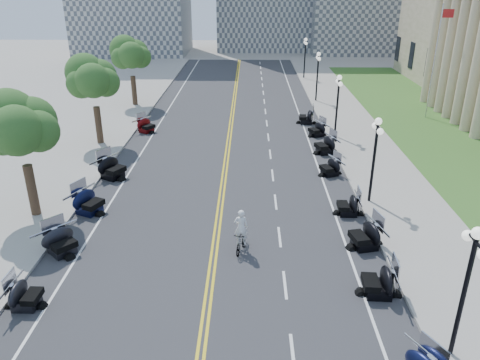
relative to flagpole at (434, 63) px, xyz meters
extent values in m
plane|color=gray|center=(-18.00, -22.00, -5.00)|extent=(160.00, 160.00, 0.00)
cube|color=#333335|center=(-18.00, -12.00, -5.00)|extent=(16.00, 90.00, 0.01)
cube|color=yellow|center=(-18.12, -12.00, -4.99)|extent=(0.12, 90.00, 0.00)
cube|color=yellow|center=(-17.88, -12.00, -4.99)|extent=(0.12, 90.00, 0.00)
cube|color=white|center=(-11.60, -12.00, -4.99)|extent=(0.12, 90.00, 0.00)
cube|color=white|center=(-24.40, -12.00, -4.99)|extent=(0.12, 90.00, 0.00)
cube|color=white|center=(-14.80, -30.00, -4.99)|extent=(0.12, 2.00, 0.00)
cube|color=white|center=(-14.80, -26.00, -4.99)|extent=(0.12, 2.00, 0.00)
cube|color=white|center=(-14.80, -22.00, -4.99)|extent=(0.12, 2.00, 0.00)
cube|color=white|center=(-14.80, -18.00, -4.99)|extent=(0.12, 2.00, 0.00)
cube|color=white|center=(-14.80, -14.00, -4.99)|extent=(0.12, 2.00, 0.00)
cube|color=white|center=(-14.80, -10.00, -4.99)|extent=(0.12, 2.00, 0.00)
cube|color=white|center=(-14.80, -6.00, -4.99)|extent=(0.12, 2.00, 0.00)
cube|color=white|center=(-14.80, -2.00, -4.99)|extent=(0.12, 2.00, 0.00)
cube|color=white|center=(-14.80, 2.00, -4.99)|extent=(0.12, 2.00, 0.00)
cube|color=white|center=(-14.80, 6.00, -4.99)|extent=(0.12, 2.00, 0.00)
cube|color=white|center=(-14.80, 10.00, -4.99)|extent=(0.12, 2.00, 0.00)
cube|color=white|center=(-14.80, 14.00, -4.99)|extent=(0.12, 2.00, 0.00)
cube|color=white|center=(-14.80, 18.00, -4.99)|extent=(0.12, 2.00, 0.00)
cube|color=white|center=(-14.80, 22.00, -4.99)|extent=(0.12, 2.00, 0.00)
cube|color=white|center=(-14.80, 26.00, -4.99)|extent=(0.12, 2.00, 0.00)
cube|color=white|center=(-14.80, 30.00, -4.99)|extent=(0.12, 2.00, 0.00)
cube|color=#9E9991|center=(-7.50, -12.00, -4.92)|extent=(5.00, 90.00, 0.15)
cube|color=#9E9991|center=(-28.50, -12.00, -4.92)|extent=(5.00, 90.00, 0.15)
cube|color=#356023|center=(-0.50, -4.00, -4.95)|extent=(9.00, 60.00, 0.10)
imported|color=#A51414|center=(-16.72, -23.29, -4.47)|extent=(0.88, 1.82, 1.05)
imported|color=silver|center=(-16.72, -23.29, -3.04)|extent=(0.66, 0.44, 1.82)
camera|label=1|loc=(-16.38, -42.51, 7.05)|focal=35.00mm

